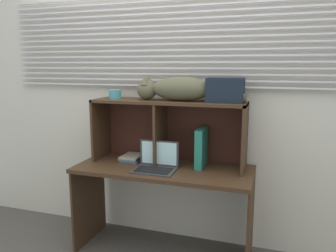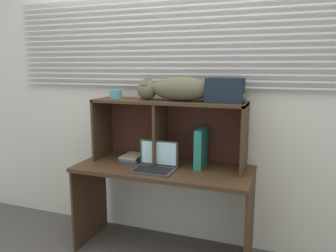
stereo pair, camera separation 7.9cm
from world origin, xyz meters
The scene contains 9 objects.
back_panel_with_blinds centered at (0.00, 0.55, 1.26)m, with size 4.40×0.08×2.50m.
desk centered at (0.00, 0.23, 0.56)m, with size 1.34×0.56×0.70m.
hutch_shelf_unit centered at (-0.01, 0.38, 1.04)m, with size 1.19×0.31×0.50m.
cat centered at (0.07, 0.34, 1.29)m, with size 0.84×0.20×0.19m.
laptop centered at (-0.03, 0.16, 0.74)m, with size 0.31×0.23×0.20m.
binder_upright centered at (0.27, 0.34, 0.85)m, with size 0.06×0.24×0.30m, color #237362.
book_stack centered at (-0.31, 0.34, 0.72)m, with size 0.17×0.21×0.04m.
small_basket centered at (-0.45, 0.34, 1.24)m, with size 0.10×0.10×0.07m, color teal.
storage_box centered at (0.44, 0.34, 1.29)m, with size 0.26×0.17×0.18m, color black.
Camera 1 is at (0.79, -2.07, 1.46)m, focal length 35.52 mm.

